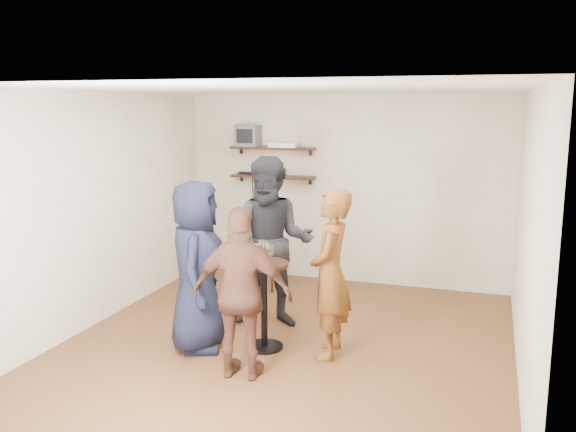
% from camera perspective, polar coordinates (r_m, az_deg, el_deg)
% --- Properties ---
extents(room, '(4.58, 5.08, 2.68)m').
position_cam_1_polar(room, '(6.06, -0.22, -0.59)').
color(room, '#4D2A18').
rests_on(room, ground).
extents(shelf_upper, '(1.20, 0.25, 0.04)m').
position_cam_1_polar(shelf_upper, '(8.54, -1.45, 6.37)').
color(shelf_upper, black).
rests_on(shelf_upper, room).
extents(shelf_lower, '(1.20, 0.25, 0.04)m').
position_cam_1_polar(shelf_lower, '(8.58, -1.44, 3.71)').
color(shelf_lower, black).
rests_on(shelf_lower, room).
extents(crt_monitor, '(0.32, 0.30, 0.30)m').
position_cam_1_polar(crt_monitor, '(8.66, -3.72, 7.52)').
color(crt_monitor, '#59595B').
rests_on(crt_monitor, shelf_upper).
extents(dvd_deck, '(0.40, 0.24, 0.06)m').
position_cam_1_polar(dvd_deck, '(8.48, -0.35, 6.67)').
color(dvd_deck, silver).
rests_on(dvd_deck, shelf_upper).
extents(radio, '(0.22, 0.10, 0.10)m').
position_cam_1_polar(radio, '(8.55, -1.00, 4.14)').
color(radio, black).
rests_on(radio, shelf_lower).
extents(power_strip, '(0.30, 0.05, 0.03)m').
position_cam_1_polar(power_strip, '(8.76, -3.69, 4.04)').
color(power_strip, black).
rests_on(power_strip, shelf_lower).
extents(side_table, '(0.50, 0.50, 0.57)m').
position_cam_1_polar(side_table, '(8.24, -2.31, -3.47)').
color(side_table, black).
rests_on(side_table, room).
extents(vase_lilies, '(0.19, 0.19, 0.94)m').
position_cam_1_polar(vase_lilies, '(8.15, -2.34, -0.80)').
color(vase_lilies, white).
rests_on(vase_lilies, side_table).
extents(drinks_table, '(0.49, 0.49, 0.90)m').
position_cam_1_polar(drinks_table, '(6.18, -2.25, -7.26)').
color(drinks_table, black).
rests_on(drinks_table, room).
extents(wine_glass_fl, '(0.06, 0.06, 0.19)m').
position_cam_1_polar(wine_glass_fl, '(6.05, -3.05, -3.20)').
color(wine_glass_fl, silver).
rests_on(wine_glass_fl, drinks_table).
extents(wine_glass_fr, '(0.07, 0.07, 0.20)m').
position_cam_1_polar(wine_glass_fr, '(6.01, -1.65, -3.25)').
color(wine_glass_fr, silver).
rests_on(wine_glass_fr, drinks_table).
extents(wine_glass_bl, '(0.07, 0.07, 0.21)m').
position_cam_1_polar(wine_glass_bl, '(6.13, -2.41, -2.89)').
color(wine_glass_bl, silver).
rests_on(wine_glass_bl, drinks_table).
extents(wine_glass_br, '(0.07, 0.07, 0.21)m').
position_cam_1_polar(wine_glass_br, '(6.05, -2.10, -3.07)').
color(wine_glass_br, silver).
rests_on(wine_glass_br, drinks_table).
extents(person_plaid, '(0.44, 0.64, 1.67)m').
position_cam_1_polar(person_plaid, '(5.96, 3.99, -5.41)').
color(person_plaid, '#A71B13').
rests_on(person_plaid, room).
extents(person_dark, '(1.06, 0.91, 1.90)m').
position_cam_1_polar(person_dark, '(6.73, -1.47, -2.50)').
color(person_dark, black).
rests_on(person_dark, room).
extents(person_navy, '(0.79, 0.97, 1.73)m').
position_cam_1_polar(person_navy, '(6.17, -8.56, -4.66)').
color(person_navy, black).
rests_on(person_navy, room).
extents(person_brown, '(0.95, 0.45, 1.57)m').
position_cam_1_polar(person_brown, '(5.51, -4.31, -7.27)').
color(person_brown, '#4D2B21').
rests_on(person_brown, room).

